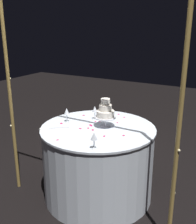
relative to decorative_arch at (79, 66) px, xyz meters
name	(u,v)px	position (x,y,z in m)	size (l,w,h in m)	color
ground_plane	(98,194)	(0.00, -0.32, -1.46)	(12.00, 12.00, 0.00)	black
decorative_arch	(79,66)	(0.00, 0.00, 0.00)	(1.81, 0.06, 2.30)	olive
main_table	(98,162)	(0.00, -0.32, -1.06)	(1.18, 1.18, 0.79)	silver
tiered_cake	(105,111)	(-0.05, -0.38, -0.50)	(0.22, 0.22, 0.30)	silver
wine_glass_0	(95,110)	(0.16, -0.53, -0.56)	(0.06, 0.06, 0.15)	silver
wine_glass_1	(94,137)	(-0.22, 0.14, -0.56)	(0.06, 0.06, 0.15)	silver
wine_glass_2	(67,112)	(0.37, -0.30, -0.55)	(0.06, 0.06, 0.15)	silver
cake_knife	(53,128)	(0.38, -0.06, -0.66)	(0.23, 0.21, 0.01)	silver
rose_petal_0	(104,136)	(-0.17, -0.15, -0.66)	(0.03, 0.02, 0.00)	#C61951
rose_petal_1	(119,114)	(0.00, -0.81, -0.66)	(0.03, 0.02, 0.00)	#C61951
rose_petal_2	(99,122)	(0.07, -0.48, -0.66)	(0.03, 0.02, 0.00)	#C61951
rose_petal_3	(84,115)	(0.33, -0.57, -0.66)	(0.03, 0.02, 0.00)	#C61951
rose_petal_4	(61,123)	(0.39, -0.23, -0.66)	(0.04, 0.03, 0.00)	#C61951
rose_petal_5	(124,117)	(-0.10, -0.74, -0.66)	(0.03, 0.02, 0.00)	#C61951
rose_petal_6	(124,136)	(-0.32, -0.25, -0.66)	(0.03, 0.02, 0.00)	#C61951
rose_petal_7	(88,128)	(0.07, -0.25, -0.66)	(0.03, 0.02, 0.00)	#C61951
rose_petal_8	(80,128)	(0.14, -0.20, -0.66)	(0.03, 0.02, 0.00)	#C61951
rose_petal_9	(91,126)	(0.08, -0.32, -0.66)	(0.03, 0.02, 0.00)	#C61951
rose_petal_10	(95,122)	(0.11, -0.46, -0.66)	(0.03, 0.02, 0.00)	#C61951
rose_petal_11	(117,123)	(-0.12, -0.54, -0.66)	(0.03, 0.02, 0.00)	#C61951
rose_petal_12	(93,130)	(0.01, -0.23, -0.66)	(0.03, 0.02, 0.00)	#C61951
rose_petal_13	(58,140)	(0.16, 0.14, -0.66)	(0.03, 0.02, 0.00)	#C61951
rose_petal_14	(90,125)	(0.10, -0.34, -0.66)	(0.04, 0.03, 0.00)	#C61951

